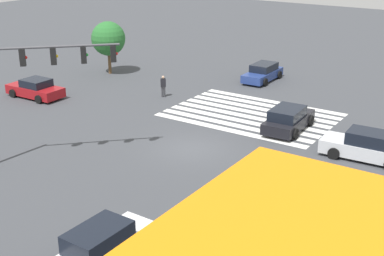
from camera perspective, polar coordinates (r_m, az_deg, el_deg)
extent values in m
plane|color=#3D3F44|center=(29.70, 0.00, -2.25)|extent=(123.86, 123.86, 0.00)
cube|color=silver|center=(38.26, 8.65, 2.78)|extent=(10.62, 0.60, 0.01)
cube|color=silver|center=(37.44, 8.03, 2.41)|extent=(10.62, 0.60, 0.01)
cube|color=silver|center=(36.62, 7.37, 2.04)|extent=(10.62, 0.60, 0.01)
cube|color=silver|center=(35.81, 6.69, 1.64)|extent=(10.62, 0.60, 0.01)
cube|color=silver|center=(35.01, 5.98, 1.23)|extent=(10.62, 0.60, 0.01)
cube|color=silver|center=(34.22, 5.23, 0.79)|extent=(10.62, 0.60, 0.01)
cube|color=silver|center=(33.43, 4.45, 0.34)|extent=(10.62, 0.60, 0.01)
cube|color=silver|center=(32.66, 3.63, -0.14)|extent=(10.62, 0.60, 0.01)
cylinder|color=#47474C|center=(27.47, -14.90, 8.35)|extent=(4.89, 4.89, 0.12)
cube|color=black|center=(27.68, -17.64, 7.17)|extent=(0.40, 0.40, 0.84)
sphere|color=red|center=(27.66, -17.31, 7.20)|extent=(0.16, 0.16, 0.16)
cube|color=black|center=(27.56, -14.57, 7.42)|extent=(0.40, 0.40, 0.84)
sphere|color=gold|center=(27.55, -14.24, 7.44)|extent=(0.16, 0.16, 0.16)
cube|color=black|center=(27.51, -11.49, 7.64)|extent=(0.40, 0.40, 0.84)
sphere|color=green|center=(27.51, -11.16, 7.67)|extent=(0.16, 0.16, 0.16)
cube|color=black|center=(27.54, -8.40, 7.85)|extent=(0.40, 0.40, 0.84)
sphere|color=red|center=(27.55, -8.07, 7.87)|extent=(0.16, 0.16, 0.16)
cube|color=silver|center=(20.19, -9.26, -12.73)|extent=(1.72, 4.46, 0.63)
cube|color=black|center=(19.65, -9.98, -11.42)|extent=(1.52, 2.39, 0.73)
cylinder|color=black|center=(21.62, -8.35, -10.79)|extent=(0.23, 0.65, 0.65)
cylinder|color=black|center=(20.65, -4.81, -12.25)|extent=(0.23, 0.65, 0.65)
cube|color=maroon|center=(40.40, -16.38, 3.85)|extent=(4.38, 1.87, 0.67)
cube|color=black|center=(40.12, -16.30, 4.65)|extent=(1.89, 1.65, 0.54)
cylinder|color=black|center=(40.90, -18.57, 3.52)|extent=(0.61, 0.23, 0.61)
cylinder|color=black|center=(42.02, -16.64, 4.17)|extent=(0.61, 0.23, 0.61)
cylinder|color=black|center=(38.90, -16.03, 2.96)|extent=(0.61, 0.23, 0.61)
cylinder|color=black|center=(40.07, -14.09, 3.65)|extent=(0.61, 0.23, 0.61)
cube|color=black|center=(32.93, 10.26, 0.67)|extent=(2.04, 4.42, 0.65)
cube|color=black|center=(32.44, 10.13, 1.57)|extent=(1.76, 2.43, 0.63)
cylinder|color=black|center=(34.49, 9.60, 1.31)|extent=(0.25, 0.66, 0.65)
cylinder|color=black|center=(33.91, 12.54, 0.77)|extent=(0.25, 0.66, 0.65)
cylinder|color=black|center=(32.13, 7.82, -0.03)|extent=(0.25, 0.66, 0.65)
cylinder|color=black|center=(31.51, 10.95, -0.64)|extent=(0.25, 0.66, 0.65)
cube|color=navy|center=(43.47, 7.52, 5.63)|extent=(1.77, 4.38, 0.62)
cube|color=black|center=(43.52, 7.68, 6.46)|extent=(1.57, 2.34, 0.58)
cylinder|color=black|center=(41.98, 7.79, 4.85)|extent=(0.23, 0.64, 0.64)
cylinder|color=black|center=(42.71, 5.67, 5.21)|extent=(0.23, 0.64, 0.64)
cylinder|color=black|center=(44.36, 9.29, 5.62)|extent=(0.23, 0.64, 0.64)
cylinder|color=black|center=(45.05, 7.25, 5.95)|extent=(0.23, 0.64, 0.64)
cube|color=silver|center=(29.70, 18.08, -2.21)|extent=(4.74, 1.92, 0.72)
cube|color=black|center=(29.41, 18.60, -1.03)|extent=(2.47, 1.65, 0.67)
cylinder|color=black|center=(29.29, 14.88, -2.64)|extent=(0.64, 0.25, 0.63)
cylinder|color=black|center=(30.88, 15.84, -1.53)|extent=(0.64, 0.25, 0.63)
cube|color=orange|center=(12.05, 15.40, -12.34)|extent=(7.61, 7.61, 0.36)
cylinder|color=#38383D|center=(38.95, -2.96, 3.89)|extent=(0.14, 0.14, 0.77)
cylinder|color=#38383D|center=(38.93, -3.19, 3.87)|extent=(0.14, 0.14, 0.77)
cube|color=black|center=(38.75, -3.09, 4.85)|extent=(0.41, 0.41, 0.61)
sphere|color=tan|center=(38.64, -3.10, 5.44)|extent=(0.21, 0.21, 0.21)
cylinder|color=brown|center=(45.82, -8.78, 6.85)|extent=(0.26, 0.26, 1.77)
sphere|color=#286B2D|center=(45.39, -8.92, 9.41)|extent=(2.82, 2.82, 2.82)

